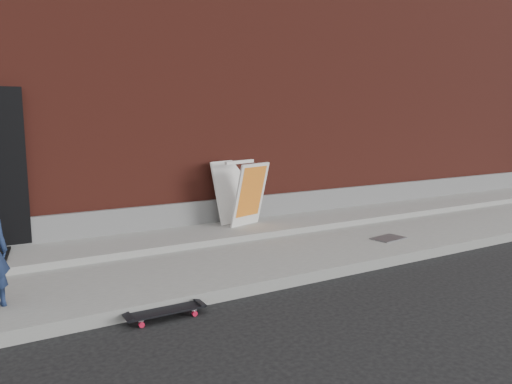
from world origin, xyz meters
TOP-DOWN VIEW (x-y plane):
  - ground at (0.00, 0.00)m, footprint 80.00×80.00m
  - sidewalk at (0.00, 1.50)m, footprint 20.00×3.00m
  - apron at (0.00, 2.40)m, footprint 20.00×1.20m
  - building at (-0.00, 6.99)m, footprint 20.00×8.10m
  - skateboard at (-1.15, -0.12)m, footprint 0.84×0.22m
  - pizza_sign at (1.25, 2.57)m, footprint 0.87×0.95m
  - utility_plate at (2.99, 0.78)m, footprint 0.59×0.42m

SIDE VIEW (x-z plane):
  - ground at x=0.00m, z-range 0.00..0.00m
  - sidewalk at x=0.00m, z-range 0.00..0.15m
  - skateboard at x=-1.15m, z-range 0.03..0.12m
  - utility_plate at x=2.99m, z-range 0.15..0.17m
  - apron at x=0.00m, z-range 0.15..0.25m
  - pizza_sign at x=1.25m, z-range 0.25..1.36m
  - building at x=0.00m, z-range 0.00..5.00m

